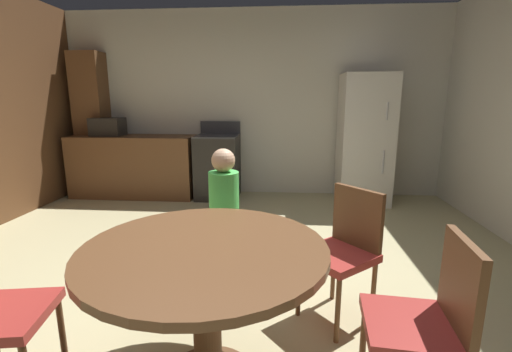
# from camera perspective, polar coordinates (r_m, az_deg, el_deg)

# --- Properties ---
(ground_plane) EXTENTS (14.00, 14.00, 0.00)m
(ground_plane) POSITION_cam_1_polar(r_m,az_deg,el_deg) (2.70, -6.89, -19.79)
(ground_plane) COLOR tan
(wall_back) EXTENTS (5.88, 0.12, 2.70)m
(wall_back) POSITION_cam_1_polar(r_m,az_deg,el_deg) (5.43, -0.51, 11.51)
(wall_back) COLOR beige
(wall_back) RESTS_ON ground
(kitchen_counter) EXTENTS (1.81, 0.60, 0.90)m
(kitchen_counter) POSITION_cam_1_polar(r_m,az_deg,el_deg) (5.56, -18.98, 1.53)
(kitchen_counter) COLOR brown
(kitchen_counter) RESTS_ON ground
(pantry_column) EXTENTS (0.44, 0.36, 2.10)m
(pantry_column) POSITION_cam_1_polar(r_m,az_deg,el_deg) (5.96, -24.79, 7.58)
(pantry_column) COLOR brown
(pantry_column) RESTS_ON ground
(oven_range) EXTENTS (0.60, 0.60, 1.10)m
(oven_range) POSITION_cam_1_polar(r_m,az_deg,el_deg) (5.19, -6.18, 1.59)
(oven_range) COLOR black
(oven_range) RESTS_ON ground
(refrigerator) EXTENTS (0.68, 0.68, 1.76)m
(refrigerator) POSITION_cam_1_polar(r_m,az_deg,el_deg) (5.10, 17.12, 5.62)
(refrigerator) COLOR silver
(refrigerator) RESTS_ON ground
(microwave) EXTENTS (0.44, 0.32, 0.26)m
(microwave) POSITION_cam_1_polar(r_m,az_deg,el_deg) (5.65, -22.81, 7.34)
(microwave) COLOR black
(microwave) RESTS_ON kitchen_counter
(dining_table) EXTENTS (1.17, 1.17, 0.76)m
(dining_table) POSITION_cam_1_polar(r_m,az_deg,el_deg) (1.78, -8.15, -15.83)
(dining_table) COLOR brown
(dining_table) RESTS_ON ground
(chair_east) EXTENTS (0.44, 0.44, 0.87)m
(chair_east) POSITION_cam_1_polar(r_m,az_deg,el_deg) (1.83, 26.00, -19.83)
(chair_east) COLOR brown
(chair_east) RESTS_ON ground
(chair_northeast) EXTENTS (0.56, 0.56, 0.87)m
(chair_northeast) POSITION_cam_1_polar(r_m,az_deg,el_deg) (2.41, 14.08, -10.86)
(chair_northeast) COLOR brown
(chair_northeast) RESTS_ON ground
(person_child) EXTENTS (0.24, 0.24, 1.09)m
(person_child) POSITION_cam_1_polar(r_m,az_deg,el_deg) (2.64, -5.13, -6.63)
(person_child) COLOR #665B51
(person_child) RESTS_ON ground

